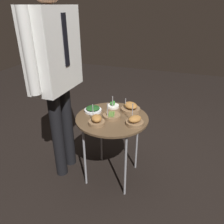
% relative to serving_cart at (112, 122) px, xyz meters
% --- Properties ---
extents(ground_plane, '(8.00, 8.00, 0.00)m').
position_rel_serving_cart_xyz_m(ground_plane, '(0.00, 0.00, -0.60)').
color(ground_plane, black).
extents(serving_cart, '(0.63, 0.63, 0.65)m').
position_rel_serving_cart_xyz_m(serving_cart, '(0.00, 0.00, 0.00)').
color(serving_cart, brown).
rests_on(serving_cart, ground_plane).
extents(bowl_broccoli_far_rim, '(0.11, 0.11, 0.12)m').
position_rel_serving_cart_xyz_m(bowl_broccoli_far_rim, '(0.20, 0.06, 0.07)').
color(bowl_broccoli_far_rim, silver).
rests_on(bowl_broccoli_far_rim, serving_cart).
extents(bowl_asparagus_back_left, '(0.15, 0.15, 0.15)m').
position_rel_serving_cart_xyz_m(bowl_asparagus_back_left, '(-0.01, 0.00, 0.07)').
color(bowl_asparagus_back_left, brown).
rests_on(bowl_asparagus_back_left, serving_cart).
extents(bowl_roast_front_right, '(0.15, 0.14, 0.17)m').
position_rel_serving_cart_xyz_m(bowl_roast_front_right, '(-0.06, -0.22, 0.08)').
color(bowl_roast_front_right, brown).
rests_on(bowl_roast_front_right, serving_cart).
extents(bowl_roast_near_rim, '(0.18, 0.18, 0.12)m').
position_rel_serving_cart_xyz_m(bowl_roast_near_rim, '(0.17, -0.12, 0.08)').
color(bowl_roast_near_rim, brown).
rests_on(bowl_roast_near_rim, serving_cart).
extents(bowl_spinach_front_center, '(0.16, 0.16, 0.05)m').
position_rel_serving_cart_xyz_m(bowl_spinach_front_center, '(0.05, 0.20, 0.07)').
color(bowl_spinach_front_center, silver).
rests_on(bowl_spinach_front_center, serving_cart).
extents(bowl_roast_mid_left, '(0.14, 0.14, 0.17)m').
position_rel_serving_cart_xyz_m(bowl_roast_mid_left, '(-0.16, 0.07, 0.08)').
color(bowl_roast_mid_left, brown).
rests_on(bowl_roast_mid_left, serving_cart).
extents(waiter_figure, '(0.65, 0.25, 1.77)m').
position_rel_serving_cart_xyz_m(waiter_figure, '(-0.06, 0.49, 0.52)').
color(waiter_figure, black).
rests_on(waiter_figure, ground_plane).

